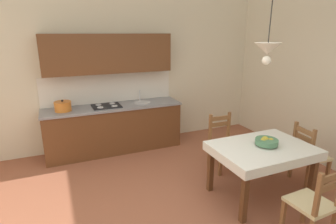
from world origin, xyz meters
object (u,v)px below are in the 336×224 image
at_px(kitchen_cabinetry, 113,107).
at_px(dining_chair_kitchen_side, 223,144).
at_px(dining_chair_window_side, 309,155).
at_px(pendant_lamp, 268,50).
at_px(dining_table, 262,155).
at_px(fruit_bowl, 266,142).
at_px(dining_chair_camera_side, 314,204).

bearing_deg(kitchen_cabinetry, dining_chair_kitchen_side, -44.38).
height_order(dining_chair_window_side, pendant_lamp, pendant_lamp).
bearing_deg(kitchen_cabinetry, dining_table, -57.32).
relative_size(fruit_bowl, pendant_lamp, 0.37).
distance_m(dining_chair_kitchen_side, fruit_bowl, 0.97).
bearing_deg(fruit_bowl, dining_chair_kitchen_side, 93.60).
bearing_deg(pendant_lamp, fruit_bowl, 3.85).
bearing_deg(dining_chair_kitchen_side, fruit_bowl, -86.40).
bearing_deg(dining_table, kitchen_cabinetry, 122.68).
distance_m(dining_chair_camera_side, pendant_lamp, 1.82).
xyz_separation_m(dining_table, dining_chair_window_side, (0.92, 0.01, -0.18)).
bearing_deg(pendant_lamp, dining_chair_kitchen_side, 84.02).
height_order(kitchen_cabinetry, dining_table, kitchen_cabinetry).
bearing_deg(dining_chair_camera_side, dining_table, 86.41).
height_order(dining_chair_kitchen_side, dining_chair_camera_side, same).
relative_size(kitchen_cabinetry, fruit_bowl, 8.50).
distance_m(dining_chair_camera_side, fruit_bowl, 0.97).
distance_m(dining_chair_window_side, pendant_lamp, 1.89).
xyz_separation_m(dining_chair_camera_side, pendant_lamp, (-0.05, 0.88, 1.59)).
bearing_deg(dining_chair_window_side, dining_chair_camera_side, -137.25).
xyz_separation_m(dining_table, fruit_bowl, (0.05, -0.01, 0.19)).
bearing_deg(dining_chair_kitchen_side, dining_chair_camera_side, -91.55).
bearing_deg(dining_chair_camera_side, dining_chair_kitchen_side, 88.45).
xyz_separation_m(dining_table, pendant_lamp, (-0.10, -0.02, 1.41)).
bearing_deg(dining_table, pendant_lamp, -171.34).
bearing_deg(pendant_lamp, dining_table, 8.66).
bearing_deg(dining_chair_kitchen_side, dining_table, -89.49).
bearing_deg(dining_table, dining_chair_camera_side, -93.59).
xyz_separation_m(dining_chair_window_side, dining_chair_camera_side, (-0.98, -0.91, 0.00)).
height_order(dining_chair_kitchen_side, pendant_lamp, pendant_lamp).
distance_m(kitchen_cabinetry, dining_chair_kitchen_side, 2.16).
relative_size(kitchen_cabinetry, pendant_lamp, 3.17).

